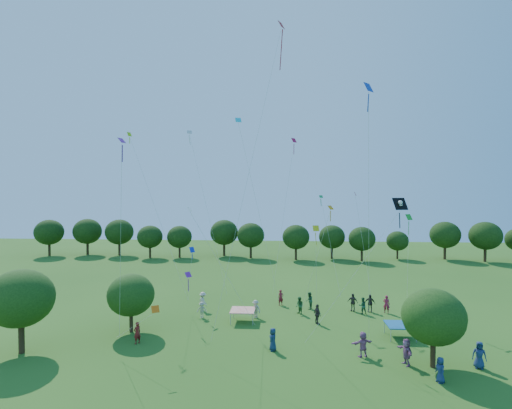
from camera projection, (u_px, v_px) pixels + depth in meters
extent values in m
cylinder|color=#422B19|center=(22.00, 339.00, 29.49)|extent=(0.43, 0.43, 2.09)
ellipsoid|color=#224814|center=(21.00, 298.00, 29.38)|extent=(4.72, 4.72, 4.25)
cylinder|color=#422B19|center=(131.00, 323.00, 33.91)|extent=(0.31, 0.31, 1.51)
ellipsoid|color=#224814|center=(131.00, 295.00, 33.82)|extent=(3.93, 3.93, 3.54)
cylinder|color=#422B19|center=(433.00, 355.00, 27.12)|extent=(0.35, 0.35, 1.69)
ellipsoid|color=#224814|center=(433.00, 317.00, 27.03)|extent=(4.20, 4.20, 3.78)
cylinder|color=#422B19|center=(49.00, 250.00, 73.70)|extent=(0.44, 0.44, 2.15)
ellipsoid|color=#1B3810|center=(49.00, 232.00, 73.59)|extent=(5.17, 5.17, 4.65)
cylinder|color=#422B19|center=(88.00, 249.00, 74.90)|extent=(0.45, 0.45, 2.17)
ellipsoid|color=#1B3810|center=(87.00, 231.00, 74.78)|extent=(5.22, 5.22, 4.70)
cylinder|color=#422B19|center=(119.00, 249.00, 74.13)|extent=(0.44, 0.44, 2.15)
ellipsoid|color=#1B3810|center=(119.00, 232.00, 74.02)|extent=(5.17, 5.17, 4.65)
cylinder|color=#422B19|center=(150.00, 252.00, 71.41)|extent=(0.38, 0.38, 1.87)
ellipsoid|color=#1B3810|center=(150.00, 237.00, 71.31)|extent=(4.48, 4.48, 4.03)
cylinder|color=#422B19|center=(180.00, 252.00, 71.67)|extent=(0.38, 0.38, 1.84)
ellipsoid|color=#1B3810|center=(179.00, 237.00, 71.58)|extent=(4.42, 4.42, 3.98)
cylinder|color=#422B19|center=(224.00, 250.00, 73.53)|extent=(0.44, 0.44, 2.14)
ellipsoid|color=#1B3810|center=(224.00, 232.00, 73.42)|extent=(5.14, 5.14, 4.63)
cylinder|color=#422B19|center=(251.00, 252.00, 71.02)|extent=(0.42, 0.42, 2.03)
ellipsoid|color=#1B3810|center=(251.00, 235.00, 70.92)|extent=(4.86, 4.86, 4.37)
cylinder|color=#422B19|center=(296.00, 254.00, 69.37)|extent=(0.40, 0.40, 1.96)
ellipsoid|color=#1B3810|center=(296.00, 237.00, 69.27)|extent=(4.71, 4.71, 4.24)
cylinder|color=#422B19|center=(332.00, 253.00, 70.47)|extent=(0.39, 0.39, 1.91)
ellipsoid|color=#1B3810|center=(332.00, 237.00, 70.37)|extent=(4.59, 4.59, 4.13)
cylinder|color=#422B19|center=(362.00, 256.00, 67.98)|extent=(0.39, 0.39, 1.89)
ellipsoid|color=#1B3810|center=(362.00, 239.00, 67.88)|extent=(4.54, 4.54, 4.08)
cylinder|color=#422B19|center=(397.00, 254.00, 70.06)|extent=(0.33, 0.33, 1.58)
ellipsoid|color=#1B3810|center=(397.00, 241.00, 69.98)|extent=(3.80, 3.80, 3.42)
cylinder|color=#422B19|center=(445.00, 253.00, 69.73)|extent=(0.44, 0.44, 2.13)
ellipsoid|color=#1B3810|center=(445.00, 235.00, 69.62)|extent=(5.12, 5.12, 4.61)
cylinder|color=#422B19|center=(485.00, 255.00, 67.36)|extent=(0.45, 0.45, 2.18)
ellipsoid|color=#1B3810|center=(485.00, 236.00, 67.24)|extent=(5.24, 5.24, 4.72)
cube|color=#EA461B|center=(243.00, 310.00, 36.59)|extent=(2.20, 2.20, 0.08)
cylinder|color=#999999|center=(230.00, 319.00, 35.68)|extent=(0.05, 0.05, 1.10)
cylinder|color=#999999|center=(253.00, 319.00, 35.54)|extent=(0.05, 0.05, 1.10)
cylinder|color=#999999|center=(233.00, 312.00, 37.67)|extent=(0.05, 0.05, 1.10)
cylinder|color=#999999|center=(254.00, 312.00, 37.53)|extent=(0.05, 0.05, 1.10)
cube|color=#15578E|center=(400.00, 325.00, 32.59)|extent=(2.20, 2.20, 0.08)
cylinder|color=#999999|center=(391.00, 335.00, 31.68)|extent=(0.05, 0.05, 1.10)
cylinder|color=#999999|center=(417.00, 336.00, 31.54)|extent=(0.05, 0.05, 1.10)
cylinder|color=#999999|center=(384.00, 326.00, 33.67)|extent=(0.05, 0.05, 1.10)
cylinder|color=#999999|center=(409.00, 327.00, 33.54)|extent=(0.05, 0.05, 1.10)
imported|color=navy|center=(479.00, 355.00, 26.94)|extent=(1.01, 0.75, 1.82)
imported|color=maroon|center=(137.00, 333.00, 31.31)|extent=(0.70, 0.76, 1.71)
imported|color=#214E2E|center=(309.00, 301.00, 40.38)|extent=(0.59, 0.92, 1.73)
imported|color=#ADA48A|center=(202.00, 310.00, 37.67)|extent=(0.99, 0.46, 1.51)
imported|color=#3D3630|center=(353.00, 302.00, 39.77)|extent=(1.13, 0.91, 1.76)
imported|color=#945688|center=(406.00, 352.00, 27.47)|extent=(1.01, 1.80, 1.83)
imported|color=navy|center=(440.00, 370.00, 24.95)|extent=(0.53, 0.84, 1.60)
imported|color=maroon|center=(281.00, 298.00, 41.77)|extent=(0.71, 0.60, 1.63)
imported|color=#275D2C|center=(300.00, 306.00, 38.72)|extent=(0.82, 0.94, 1.69)
imported|color=#B0A78C|center=(256.00, 309.00, 37.72)|extent=(1.18, 1.02, 1.67)
imported|color=#362E2B|center=(370.00, 303.00, 39.49)|extent=(1.12, 0.78, 1.75)
imported|color=#A25E90|center=(363.00, 344.00, 28.81)|extent=(1.82, 1.20, 1.83)
imported|color=#1A2B4D|center=(273.00, 339.00, 29.95)|extent=(0.66, 0.93, 1.70)
imported|color=maroon|center=(386.00, 304.00, 39.14)|extent=(0.74, 0.58, 1.75)
imported|color=#245435|center=(363.00, 306.00, 38.87)|extent=(0.85, 0.55, 1.61)
imported|color=beige|center=(203.00, 301.00, 40.00)|extent=(1.22, 1.25, 1.85)
imported|color=#392F2D|center=(317.00, 314.00, 35.85)|extent=(0.90, 1.16, 1.80)
cube|color=black|center=(400.00, 204.00, 29.74)|extent=(1.16, 0.86, 0.89)
cube|color=black|center=(400.00, 220.00, 29.84)|extent=(0.17, 0.26, 1.18)
sphere|color=white|center=(400.00, 203.00, 29.68)|extent=(0.32, 0.32, 0.32)
cylinder|color=white|center=(400.00, 206.00, 29.69)|extent=(0.24, 0.46, 0.30)
cylinder|color=white|center=(400.00, 206.00, 29.69)|extent=(0.24, 0.46, 0.30)
cylinder|color=beige|center=(354.00, 274.00, 28.89)|extent=(7.19, 2.57, 9.32)
cube|color=red|center=(281.00, 25.00, 30.72)|extent=(0.58, 0.72, 0.56)
cube|color=red|center=(281.00, 50.00, 30.83)|extent=(0.26, 0.63, 2.94)
cylinder|color=beige|center=(248.00, 178.00, 29.52)|extent=(4.95, 3.58, 23.25)
cube|color=red|center=(294.00, 140.00, 44.36)|extent=(0.67, 0.68, 0.51)
cube|color=red|center=(294.00, 149.00, 44.44)|extent=(0.07, 0.26, 1.16)
cylinder|color=beige|center=(284.00, 216.00, 42.77)|extent=(2.29, 3.95, 16.08)
cube|color=#FF600D|center=(155.00, 309.00, 26.98)|extent=(0.61, 0.54, 0.41)
cylinder|color=beige|center=(135.00, 325.00, 28.04)|extent=(3.51, 1.81, 2.50)
cube|color=#B6DB13|center=(129.00, 134.00, 41.24)|extent=(0.42, 0.53, 0.44)
cube|color=#B6DB13|center=(130.00, 140.00, 41.32)|extent=(0.10, 0.17, 0.66)
cylinder|color=beige|center=(158.00, 216.00, 40.22)|extent=(6.61, 2.22, 16.37)
cube|color=#188544|center=(321.00, 197.00, 44.11)|extent=(0.43, 0.35, 0.28)
cube|color=#188544|center=(321.00, 202.00, 44.18)|extent=(0.15, 0.19, 0.81)
cylinder|color=beige|center=(330.00, 245.00, 42.11)|extent=(1.66, 4.28, 9.92)
cube|color=#142ACA|center=(192.00, 250.00, 39.53)|extent=(0.53, 0.62, 0.52)
cube|color=#142ACA|center=(192.00, 256.00, 39.60)|extent=(0.09, 0.15, 0.60)
cylinder|color=beige|center=(190.00, 276.00, 39.42)|extent=(0.34, 0.43, 4.62)
cube|color=#65178B|center=(122.00, 140.00, 25.98)|extent=(0.46, 0.54, 0.34)
cube|color=#65178B|center=(122.00, 154.00, 26.06)|extent=(0.17, 0.25, 1.10)
cylinder|color=beige|center=(121.00, 246.00, 27.57)|extent=(1.46, 2.63, 13.81)
cube|color=silver|center=(189.00, 132.00, 45.22)|extent=(0.63, 0.53, 0.40)
cube|color=silver|center=(190.00, 140.00, 45.30)|extent=(0.15, 0.25, 1.09)
cylinder|color=beige|center=(207.00, 210.00, 43.16)|extent=(4.89, 4.44, 17.16)
cube|color=#0EBEDA|center=(238.00, 120.00, 36.12)|extent=(0.61, 0.48, 0.45)
cylinder|color=beige|center=(259.00, 215.00, 37.55)|extent=(3.70, 2.53, 16.91)
cube|color=red|center=(355.00, 194.00, 42.89)|extent=(0.33, 0.48, 0.40)
cylinder|color=beige|center=(363.00, 244.00, 41.89)|extent=(1.29, 2.31, 10.19)
cube|color=orange|center=(331.00, 208.00, 32.37)|extent=(0.53, 0.53, 0.32)
cube|color=orange|center=(330.00, 216.00, 32.44)|extent=(0.07, 0.20, 0.86)
cylinder|color=beige|center=(316.00, 262.00, 34.44)|extent=(2.10, 3.72, 9.18)
cube|color=gold|center=(316.00, 228.00, 37.43)|extent=(0.63, 0.41, 0.53)
cube|color=gold|center=(316.00, 239.00, 37.51)|extent=(0.20, 0.27, 1.25)
cylinder|color=beige|center=(316.00, 267.00, 37.90)|extent=(0.16, 0.72, 6.94)
cube|color=#1B9921|center=(409.00, 217.00, 37.62)|extent=(0.72, 0.62, 0.54)
cube|color=#1B9921|center=(409.00, 228.00, 37.71)|extent=(0.13, 0.30, 1.33)
cylinder|color=beige|center=(408.00, 262.00, 37.41)|extent=(0.34, 0.78, 7.96)
cube|color=#1134AF|center=(369.00, 87.00, 24.83)|extent=(0.69, 0.71, 0.60)
cube|color=#1134AF|center=(368.00, 103.00, 24.91)|extent=(0.07, 0.24, 1.07)
cylinder|color=beige|center=(369.00, 225.00, 26.79)|extent=(0.93, 3.39, 16.89)
cube|color=purple|center=(188.00, 275.00, 34.98)|extent=(0.62, 0.64, 0.42)
cube|color=purple|center=(188.00, 285.00, 35.07)|extent=(0.08, 0.27, 1.16)
cylinder|color=beige|center=(187.00, 289.00, 37.14)|extent=(1.19, 4.14, 3.14)
cube|color=white|center=(190.00, 209.00, 28.53)|extent=(0.27, 0.37, 0.28)
cylinder|color=beige|center=(224.00, 271.00, 30.11)|extent=(4.52, 3.16, 9.26)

